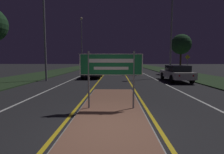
# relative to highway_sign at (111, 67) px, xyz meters

# --- Properties ---
(ground_plane) EXTENTS (160.00, 160.00, 0.00)m
(ground_plane) POSITION_rel_highway_sign_xyz_m (0.00, -1.98, -1.68)
(ground_plane) COLOR #232326
(median_island) EXTENTS (2.44, 8.75, 0.10)m
(median_island) POSITION_rel_highway_sign_xyz_m (0.00, 0.00, -1.64)
(median_island) COLOR #999993
(median_island) RESTS_ON ground_plane
(verge_left) EXTENTS (5.00, 100.00, 0.08)m
(verge_left) POSITION_rel_highway_sign_xyz_m (-9.50, 18.02, -1.64)
(verge_left) COLOR #23381E
(verge_left) RESTS_ON ground_plane
(verge_right) EXTENTS (5.00, 100.00, 0.08)m
(verge_right) POSITION_rel_highway_sign_xyz_m (9.50, 18.02, -1.64)
(verge_right) COLOR #23381E
(verge_right) RESTS_ON ground_plane
(centre_line_yellow_left) EXTENTS (0.12, 70.00, 0.01)m
(centre_line_yellow_left) POSITION_rel_highway_sign_xyz_m (-1.41, 23.02, -1.67)
(centre_line_yellow_left) COLOR gold
(centre_line_yellow_left) RESTS_ON ground_plane
(centre_line_yellow_right) EXTENTS (0.12, 70.00, 0.01)m
(centre_line_yellow_right) POSITION_rel_highway_sign_xyz_m (1.41, 23.02, -1.67)
(centre_line_yellow_right) COLOR gold
(centre_line_yellow_right) RESTS_ON ground_plane
(lane_line_white_left) EXTENTS (0.12, 70.00, 0.01)m
(lane_line_white_left) POSITION_rel_highway_sign_xyz_m (-4.20, 23.02, -1.67)
(lane_line_white_left) COLOR silver
(lane_line_white_left) RESTS_ON ground_plane
(lane_line_white_right) EXTENTS (0.12, 70.00, 0.01)m
(lane_line_white_right) POSITION_rel_highway_sign_xyz_m (4.20, 23.02, -1.67)
(lane_line_white_right) COLOR silver
(lane_line_white_right) RESTS_ON ground_plane
(edge_line_white_left) EXTENTS (0.10, 70.00, 0.01)m
(edge_line_white_left) POSITION_rel_highway_sign_xyz_m (-7.20, 23.02, -1.67)
(edge_line_white_left) COLOR silver
(edge_line_white_left) RESTS_ON ground_plane
(edge_line_white_right) EXTENTS (0.10, 70.00, 0.01)m
(edge_line_white_right) POSITION_rel_highway_sign_xyz_m (7.20, 23.02, -1.67)
(edge_line_white_right) COLOR silver
(edge_line_white_right) RESTS_ON ground_plane
(highway_sign) EXTENTS (2.38, 0.07, 2.19)m
(highway_sign) POSITION_rel_highway_sign_xyz_m (0.00, 0.00, 0.00)
(highway_sign) COLOR gray
(highway_sign) RESTS_ON median_island
(streetlight_left_near) EXTENTS (0.56, 0.56, 9.14)m
(streetlight_left_near) POSITION_rel_highway_sign_xyz_m (-6.32, 9.47, 4.41)
(streetlight_left_near) COLOR gray
(streetlight_left_near) RESTS_ON ground_plane
(streetlight_left_far) EXTENTS (0.50, 0.50, 10.33)m
(streetlight_left_far) POSITION_rel_highway_sign_xyz_m (-6.67, 28.57, 4.70)
(streetlight_left_far) COLOR gray
(streetlight_left_far) RESTS_ON ground_plane
(streetlight_right_near) EXTENTS (0.49, 0.49, 9.79)m
(streetlight_right_near) POSITION_rel_highway_sign_xyz_m (6.24, 13.03, 4.38)
(streetlight_right_near) COLOR gray
(streetlight_right_near) RESTS_ON ground_plane
(car_receding_0) EXTENTS (1.89, 4.84, 1.46)m
(car_receding_0) POSITION_rel_highway_sign_xyz_m (5.71, 9.44, -0.90)
(car_receding_0) COLOR silver
(car_receding_0) RESTS_ON ground_plane
(car_receding_1) EXTENTS (1.98, 4.20, 1.35)m
(car_receding_1) POSITION_rel_highway_sign_xyz_m (2.39, 17.71, -0.96)
(car_receding_1) COLOR #B7B7BC
(car_receding_1) RESTS_ON ground_plane
(car_receding_2) EXTENTS (1.91, 4.66, 1.48)m
(car_receding_2) POSITION_rel_highway_sign_xyz_m (2.63, 31.16, -0.89)
(car_receding_2) COLOR #4C514C
(car_receding_2) RESTS_ON ground_plane
(car_approaching_0) EXTENTS (1.93, 4.24, 1.42)m
(car_approaching_0) POSITION_rel_highway_sign_xyz_m (-2.37, 12.35, -0.92)
(car_approaching_0) COLOR black
(car_approaching_0) RESTS_ON ground_plane
(car_approaching_1) EXTENTS (1.95, 4.85, 1.41)m
(car_approaching_1) POSITION_rel_highway_sign_xyz_m (-2.89, 23.89, -0.92)
(car_approaching_1) COLOR maroon
(car_approaching_1) RESTS_ON ground_plane
(warning_sign) EXTENTS (0.60, 0.06, 2.52)m
(warning_sign) POSITION_rel_highway_sign_xyz_m (8.82, 14.76, -0.09)
(warning_sign) COLOR gray
(warning_sign) RESTS_ON verge_right
(roadside_palm_right) EXTENTS (2.76, 2.76, 5.43)m
(roadside_palm_right) POSITION_rel_highway_sign_xyz_m (9.24, 18.16, 2.43)
(roadside_palm_right) COLOR #4C3823
(roadside_palm_right) RESTS_ON verge_right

